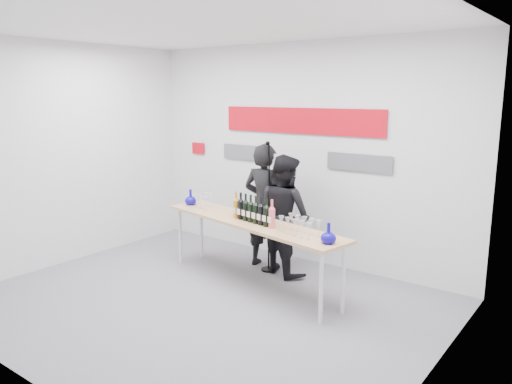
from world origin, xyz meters
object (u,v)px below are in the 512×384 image
at_px(presenter_left, 265,206).
at_px(presenter_right, 285,215).
at_px(mic_stand, 269,232).
at_px(tasting_table, 251,226).

distance_m(presenter_left, presenter_right, 0.37).
height_order(presenter_right, mic_stand, mic_stand).
distance_m(presenter_right, mic_stand, 0.34).
relative_size(tasting_table, presenter_left, 1.65).
distance_m(tasting_table, presenter_right, 0.62).
height_order(tasting_table, presenter_right, presenter_right).
xyz_separation_m(presenter_right, mic_stand, (-0.21, -0.07, -0.25)).
height_order(tasting_table, presenter_left, presenter_left).
height_order(presenter_left, presenter_right, presenter_left).
distance_m(presenter_left, mic_stand, 0.37).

